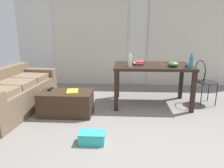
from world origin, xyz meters
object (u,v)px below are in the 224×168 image
(bowl, at_px, (173,64))
(scissors, at_px, (161,64))
(book_stack, at_px, (139,62))
(magazine, at_px, (72,91))
(tv_remote_on_table, at_px, (186,66))
(tv_remote_primary, at_px, (50,89))
(craft_table, at_px, (152,70))
(shoebox, at_px, (92,137))
(bottle_far, at_px, (191,62))
(couch, at_px, (12,94))
(wire_chair, at_px, (203,78))
(coffee_table, at_px, (66,103))
(bottle_near, at_px, (130,61))

(bowl, bearing_deg, scissors, 120.10)
(book_stack, height_order, magazine, book_stack)
(tv_remote_on_table, relative_size, scissors, 1.85)
(tv_remote_primary, bearing_deg, craft_table, 16.53)
(bowl, bearing_deg, shoebox, -134.09)
(bowl, relative_size, book_stack, 0.64)
(scissors, relative_size, shoebox, 0.29)
(magazine, bearing_deg, bottle_far, -1.21)
(book_stack, relative_size, scissors, 3.15)
(couch, bearing_deg, bowl, 5.50)
(book_stack, xyz_separation_m, tv_remote_on_table, (0.84, -0.18, -0.03))
(couch, relative_size, craft_table, 1.40)
(couch, bearing_deg, bottle_far, 2.77)
(couch, relative_size, wire_chair, 2.32)
(shoebox, bearing_deg, magazine, 117.02)
(craft_table, distance_m, tv_remote_primary, 1.89)
(wire_chair, bearing_deg, scissors, 179.30)
(magazine, bearing_deg, tv_remote_on_table, 3.55)
(tv_remote_primary, bearing_deg, tv_remote_on_table, 9.31)
(coffee_table, distance_m, tv_remote_primary, 0.39)
(bottle_far, bearing_deg, tv_remote_primary, -176.05)
(couch, height_order, craft_table, craft_table)
(wire_chair, height_order, book_stack, wire_chair)
(coffee_table, height_order, scissors, scissors)
(coffee_table, relative_size, bottle_far, 3.47)
(couch, height_order, tv_remote_primary, couch)
(bowl, relative_size, tv_remote_primary, 1.16)
(bottle_near, xyz_separation_m, shoebox, (-0.50, -1.28, -0.81))
(coffee_table, bearing_deg, book_stack, 26.65)
(craft_table, relative_size, tv_remote_on_table, 7.98)
(bowl, xyz_separation_m, book_stack, (-0.59, 0.22, -0.01))
(coffee_table, relative_size, wire_chair, 1.02)
(shoebox, bearing_deg, wire_chair, 39.39)
(couch, xyz_separation_m, shoebox, (1.58, -1.03, -0.23))
(bottle_far, height_order, book_stack, bottle_far)
(couch, distance_m, book_stack, 2.36)
(book_stack, bearing_deg, bowl, -20.46)
(bottle_near, relative_size, shoebox, 0.72)
(bowl, xyz_separation_m, scissors, (-0.16, 0.28, -0.04))
(wire_chair, height_order, magazine, wire_chair)
(coffee_table, height_order, tv_remote_primary, tv_remote_primary)
(couch, bearing_deg, wire_chair, 8.79)
(scissors, relative_size, magazine, 0.36)
(shoebox, bearing_deg, bottle_near, 68.75)
(magazine, bearing_deg, book_stack, 19.65)
(craft_table, xyz_separation_m, wire_chair, (0.98, 0.07, -0.16))
(couch, xyz_separation_m, book_stack, (2.25, 0.49, 0.51))
(wire_chair, relative_size, tv_remote_primary, 5.10)
(bowl, bearing_deg, tv_remote_primary, -172.29)
(scissors, bearing_deg, couch, -168.42)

